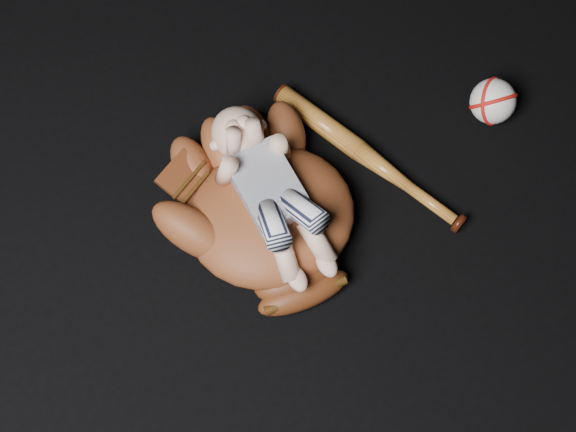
{
  "coord_description": "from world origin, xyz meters",
  "views": [
    {
      "loc": [
        -0.24,
        -0.49,
        1.28
      ],
      "look_at": [
        0.02,
        0.02,
        0.07
      ],
      "focal_mm": 50.0,
      "sensor_mm": 36.0,
      "label": 1
    }
  ],
  "objects_px": {
    "newborn_baby": "(275,196)",
    "baseball_bat": "(369,158)",
    "baseball_glove": "(271,212)",
    "baseball": "(493,101)"
  },
  "relations": [
    {
      "from": "newborn_baby",
      "to": "baseball_bat",
      "type": "relative_size",
      "value": 0.8
    },
    {
      "from": "baseball_glove",
      "to": "newborn_baby",
      "type": "relative_size",
      "value": 1.22
    },
    {
      "from": "baseball_glove",
      "to": "baseball",
      "type": "height_order",
      "value": "baseball_glove"
    },
    {
      "from": "newborn_baby",
      "to": "baseball_bat",
      "type": "xyz_separation_m",
      "value": [
        0.21,
        0.04,
        -0.1
      ]
    },
    {
      "from": "baseball_glove",
      "to": "baseball",
      "type": "xyz_separation_m",
      "value": [
        0.47,
        0.03,
        -0.02
      ]
    },
    {
      "from": "baseball_glove",
      "to": "baseball_bat",
      "type": "xyz_separation_m",
      "value": [
        0.21,
        0.04,
        -0.04
      ]
    },
    {
      "from": "baseball_bat",
      "to": "baseball_glove",
      "type": "bearing_deg",
      "value": -169.82
    },
    {
      "from": "baseball",
      "to": "newborn_baby",
      "type": "bearing_deg",
      "value": -176.21
    },
    {
      "from": "baseball_glove",
      "to": "newborn_baby",
      "type": "height_order",
      "value": "newborn_baby"
    },
    {
      "from": "baseball_glove",
      "to": "baseball_bat",
      "type": "bearing_deg",
      "value": 13.63
    }
  ]
}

